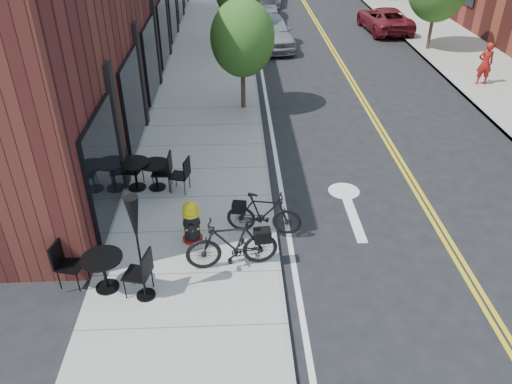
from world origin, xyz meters
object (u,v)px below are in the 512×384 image
object	(u,v)px
fire_hydrant	(191,222)
bistro_set_c	(135,171)
bistro_set_b	(156,172)
parked_car_b	(261,6)
bistro_set_a	(104,268)
pedestrian	(485,63)
bicycle_right	(264,214)
bicycle_left	(232,244)
patio_umbrella	(135,228)
parked_car_a	(271,31)
parked_car_far	(384,19)

from	to	relation	value
fire_hydrant	bistro_set_c	bearing A→B (deg)	115.19
bistro_set_b	parked_car_b	bearing A→B (deg)	94.00
bistro_set_a	pedestrian	bearing A→B (deg)	55.25
bicycle_right	parked_car_b	distance (m)	21.64
fire_hydrant	bicycle_left	world-z (taller)	bicycle_left
bicycle_right	patio_umbrella	distance (m)	3.40
fire_hydrant	parked_car_a	distance (m)	16.10
pedestrian	fire_hydrant	bearing A→B (deg)	46.78
parked_car_a	bicycle_left	bearing A→B (deg)	-103.12
patio_umbrella	parked_car_b	size ratio (longest dim) A/B	0.54
bistro_set_c	patio_umbrella	size ratio (longest dim) A/B	0.82
bistro_set_a	parked_car_b	bearing A→B (deg)	92.72
bicycle_right	bistro_set_b	xyz separation A→B (m)	(-2.76, 2.12, -0.04)
bistro_set_b	parked_car_a	size ratio (longest dim) A/B	0.41
bistro_set_b	bistro_set_c	size ratio (longest dim) A/B	0.96
fire_hydrant	bistro_set_c	size ratio (longest dim) A/B	0.55
parked_car_far	patio_umbrella	bearing A→B (deg)	59.95
bistro_set_a	pedestrian	distance (m)	17.04
fire_hydrant	bistro_set_b	size ratio (longest dim) A/B	0.57
fire_hydrant	bistro_set_c	world-z (taller)	fire_hydrant
bicycle_right	patio_umbrella	bearing A→B (deg)	139.49
bicycle_right	pedestrian	world-z (taller)	pedestrian
fire_hydrant	parked_car_a	world-z (taller)	parked_car_a
fire_hydrant	pedestrian	world-z (taller)	pedestrian
bicycle_left	bistro_set_b	distance (m)	3.85
pedestrian	parked_car_b	bearing A→B (deg)	-50.27
fire_hydrant	bistro_set_a	bearing A→B (deg)	-146.77
bistro_set_b	pedestrian	bearing A→B (deg)	46.91
fire_hydrant	bicycle_right	xyz separation A→B (m)	(1.66, 0.21, 0.03)
parked_car_b	parked_car_far	world-z (taller)	parked_car_b
bicycle_left	bistro_set_c	world-z (taller)	bicycle_left
bicycle_right	bistro_set_c	bearing A→B (deg)	67.47
bicycle_left	bistro_set_b	xyz separation A→B (m)	(-2.01, 3.28, -0.10)
bicycle_right	pedestrian	bearing A→B (deg)	-33.99
bistro_set_b	bistro_set_c	bearing A→B (deg)	-166.27
bicycle_right	bistro_set_a	xyz separation A→B (m)	(-3.30, -1.75, -0.01)
bistro_set_a	bistro_set_c	bearing A→B (deg)	103.38
pedestrian	bicycle_left	bearing A→B (deg)	51.91
patio_umbrella	parked_car_far	distance (m)	22.84
bistro_set_b	bistro_set_c	distance (m)	0.54
bistro_set_c	parked_car_a	size ratio (longest dim) A/B	0.42
bistro_set_b	bistro_set_a	bearing A→B (deg)	-82.82
patio_umbrella	bistro_set_a	bearing A→B (deg)	161.64
bicycle_left	parked_car_b	world-z (taller)	parked_car_b
bicycle_left	parked_car_a	xyz separation A→B (m)	(2.02, 16.78, 0.06)
bicycle_left	parked_car_a	bearing A→B (deg)	166.63
bicycle_left	parked_car_b	bearing A→B (deg)	168.87
bistro_set_b	bicycle_left	bearing A→B (deg)	-43.32
bistro_set_b	parked_car_far	bearing A→B (deg)	72.47
bistro_set_a	pedestrian	size ratio (longest dim) A/B	1.17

